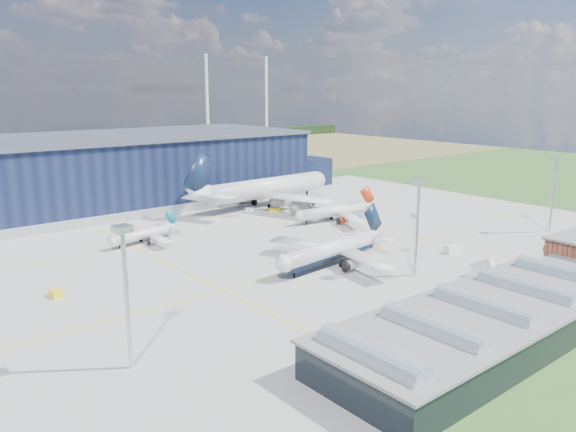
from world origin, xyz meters
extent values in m
plane|color=#2D5821|center=(0.00, 0.00, 0.00)|extent=(600.00, 600.00, 0.00)
cube|color=#9D9C97|center=(0.00, 10.00, 0.03)|extent=(220.00, 160.00, 0.06)
cube|color=yellow|center=(0.00, -10.00, 0.07)|extent=(180.00, 0.40, 0.02)
cube|color=yellow|center=(0.00, 35.00, 0.07)|extent=(180.00, 0.40, 0.02)
cube|color=yellow|center=(-30.00, 10.00, 0.07)|extent=(0.40, 120.00, 0.02)
cube|color=yellow|center=(40.00, 10.00, 0.07)|extent=(0.40, 120.00, 0.02)
cube|color=olive|center=(0.00, 220.00, 0.00)|extent=(600.00, 220.00, 0.01)
cube|color=black|center=(0.00, 300.00, 4.00)|extent=(600.00, 8.00, 8.00)
cylinder|color=silver|center=(150.00, 290.00, 35.00)|extent=(2.40, 2.40, 70.00)
cylinder|color=silver|center=(210.00, 290.00, 35.00)|extent=(2.40, 2.40, 70.00)
cube|color=#0F1634|center=(0.00, 95.00, 12.50)|extent=(120.00, 60.00, 25.00)
cube|color=gray|center=(0.00, 95.00, 1.60)|extent=(121.00, 61.00, 3.20)
cube|color=#4C5160|center=(0.00, 95.00, 25.50)|extent=(122.00, 62.00, 1.20)
cube|color=#0F1634|center=(72.00, 90.00, 6.00)|extent=(24.00, 30.00, 12.00)
cube|color=black|center=(-10.00, -60.00, 3.00)|extent=(65.00, 22.00, 6.00)
cube|color=slate|center=(-10.00, -60.00, 6.20)|extent=(66.00, 23.00, 0.50)
cylinder|color=#869BA6|center=(-38.00, -60.00, 6.40)|extent=(4.40, 18.00, 4.40)
cylinder|color=#869BA6|center=(-24.00, -60.00, 6.40)|extent=(4.40, 18.00, 4.40)
cylinder|color=#869BA6|center=(-10.00, -60.00, 6.40)|extent=(4.40, 18.00, 4.40)
cylinder|color=#869BA6|center=(4.00, -60.00, 6.40)|extent=(4.40, 18.00, 4.40)
cylinder|color=#869BA6|center=(18.00, -60.00, 6.40)|extent=(4.40, 18.00, 4.40)
cylinder|color=#BBBDC3|center=(-60.00, -30.00, 11.00)|extent=(0.70, 0.70, 22.00)
cube|color=#BBBDC3|center=(-60.00, -30.00, 22.50)|extent=(2.60, 2.60, 1.00)
cylinder|color=#BBBDC3|center=(10.00, -30.00, 11.00)|extent=(0.70, 0.70, 22.00)
cube|color=#BBBDC3|center=(10.00, -30.00, 22.50)|extent=(2.60, 2.60, 1.00)
cylinder|color=#BBBDC3|center=(75.00, -30.00, 11.00)|extent=(0.70, 0.70, 22.00)
cube|color=#BBBDC3|center=(75.00, -30.00, 22.50)|extent=(2.60, 2.60, 1.00)
cube|color=yellow|center=(-59.12, 9.14, 0.72)|extent=(2.16, 3.49, 1.44)
cube|color=yellow|center=(11.43, -46.00, 0.65)|extent=(2.24, 3.14, 1.29)
cube|color=silver|center=(33.02, -24.74, 1.10)|extent=(5.38, 3.13, 2.20)
cube|color=silver|center=(60.27, 8.83, 0.71)|extent=(3.09, 3.80, 1.42)
cube|color=yellow|center=(27.81, 45.76, 0.76)|extent=(2.81, 3.85, 1.53)
cube|color=silver|center=(20.95, 51.29, 0.68)|extent=(3.71, 3.69, 1.36)
cube|color=silver|center=(20.56, -41.31, 1.68)|extent=(2.15, 5.28, 3.37)
imported|color=#99999E|center=(26.15, -48.00, 0.58)|extent=(3.64, 2.31, 1.15)
camera|label=1|loc=(-92.00, -107.64, 42.64)|focal=35.00mm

